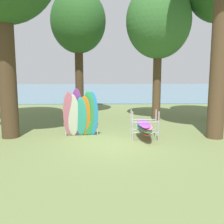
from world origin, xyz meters
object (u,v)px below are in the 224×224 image
object	(u,v)px
tree_deep_back	(158,22)
board_storage_rack	(144,127)
leaning_board_pile	(81,115)
tree_far_right_back	(78,23)

from	to	relation	value
tree_deep_back	board_storage_rack	distance (m)	6.95
tree_deep_back	board_storage_rack	bearing A→B (deg)	-107.54
leaning_board_pile	board_storage_rack	xyz separation A→B (m)	(2.76, -0.42, -0.45)
tree_far_right_back	leaning_board_pile	world-z (taller)	tree_far_right_back
tree_deep_back	tree_far_right_back	bearing A→B (deg)	155.98
tree_far_right_back	board_storage_rack	size ratio (longest dim) A/B	3.80
leaning_board_pile	tree_far_right_back	bearing A→B (deg)	95.25
tree_deep_back	leaning_board_pile	xyz separation A→B (m)	(-4.17, -4.06, -4.68)
board_storage_rack	tree_deep_back	bearing A→B (deg)	72.46
leaning_board_pile	board_storage_rack	distance (m)	2.83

